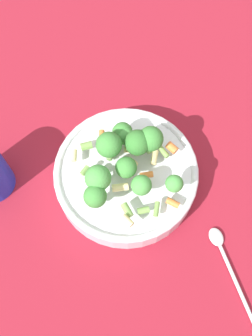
% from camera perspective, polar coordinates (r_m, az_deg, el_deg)
% --- Properties ---
extents(ground_plane, '(3.00, 3.00, 0.00)m').
position_cam_1_polar(ground_plane, '(0.78, 0.00, -1.80)').
color(ground_plane, maroon).
extents(bowl, '(0.27, 0.27, 0.05)m').
position_cam_1_polar(bowl, '(0.76, 0.00, -0.99)').
color(bowl, silver).
rests_on(bowl, ground_plane).
extents(pasta_salad, '(0.20, 0.20, 0.08)m').
position_cam_1_polar(pasta_salad, '(0.70, 0.00, 1.16)').
color(pasta_salad, '#8CB766').
rests_on(pasta_salad, bowl).
extents(spoon, '(0.19, 0.07, 0.01)m').
position_cam_1_polar(spoon, '(0.76, 14.32, -12.76)').
color(spoon, silver).
rests_on(spoon, ground_plane).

